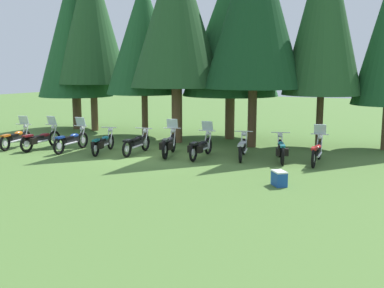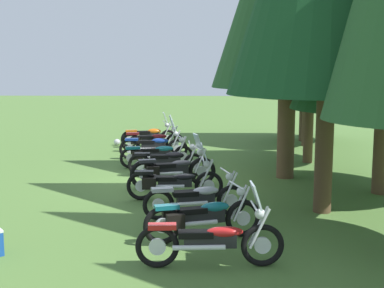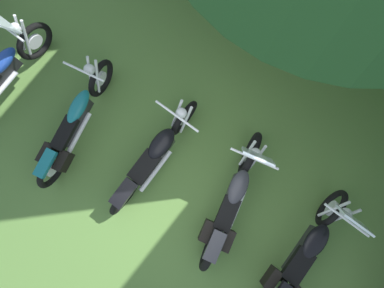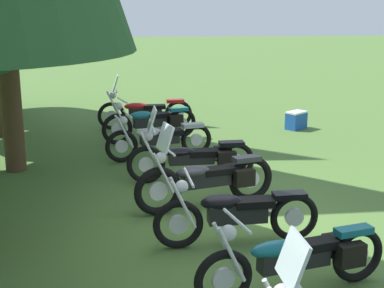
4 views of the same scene
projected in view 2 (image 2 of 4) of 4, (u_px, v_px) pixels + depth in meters
The scene contains 14 objects.
ground_plane at pixel (170, 182), 14.61m from camera, with size 80.00×80.00×0.00m, color #4C7033.
motorcycle_0 at pixel (150, 135), 20.62m from camera, with size 0.77×2.15×1.34m.
motorcycle_1 at pixel (152, 140), 19.46m from camera, with size 0.67×2.32×1.36m.
motorcycle_2 at pixel (155, 145), 17.98m from camera, with size 0.65×2.32×1.36m.
motorcycle_3 at pixel (155, 154), 16.55m from camera, with size 0.91×2.27×0.98m.
motorcycle_4 at pixel (168, 161), 15.24m from camera, with size 0.75×2.23×0.99m.
motorcycle_5 at pixel (173, 169), 13.89m from camera, with size 0.97×2.24×1.39m.
motorcycle_6 at pixel (173, 181), 12.58m from camera, with size 0.71×2.29×1.35m.
motorcycle_7 at pixel (196, 198), 11.11m from camera, with size 0.84×2.18×0.98m.
motorcycle_8 at pixel (202, 217), 9.65m from camera, with size 0.98×2.17×1.01m.
motorcycle_9 at pixel (212, 239), 8.39m from camera, with size 0.67×2.36×1.36m.
pine_tree_0 at pixel (309, 9), 21.58m from camera, with size 4.09×4.09×8.96m.
pine_tree_2 at pixel (312, 7), 16.73m from camera, with size 3.78×3.78×7.80m.
dropped_helmet at pixel (117, 142), 21.12m from camera, with size 0.26×0.26×0.26m, color silver.
Camera 2 is at (14.27, 0.96, 3.19)m, focal length 49.92 mm.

